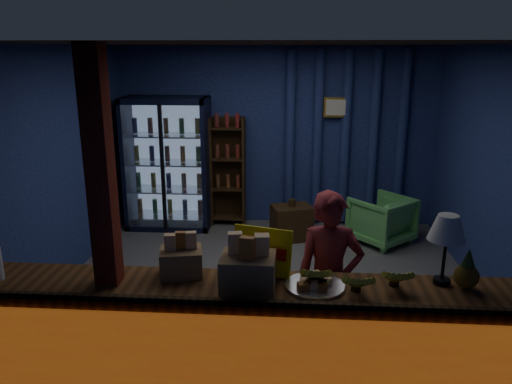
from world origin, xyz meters
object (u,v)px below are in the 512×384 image
Objects in this scene: pastry_tray at (315,284)px; green_chair at (381,220)px; table_lamp at (447,231)px; shopkeeper at (329,281)px.

green_chair is at bearing 72.28° from pastry_tray.
shopkeeper is at bearing 152.44° from table_lamp.
pastry_tray reaches higher than green_chair.
green_chair is 3.52m from pastry_tray.
shopkeeper is 0.58m from pastry_tray.
green_chair is 3.34m from table_lamp.
shopkeeper is 2.91× the size of table_lamp.
green_chair is (0.91, 2.78, -0.42)m from shopkeeper.
pastry_tray is at bearing 31.13° from green_chair.
shopkeeper is at bearing 30.70° from green_chair.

